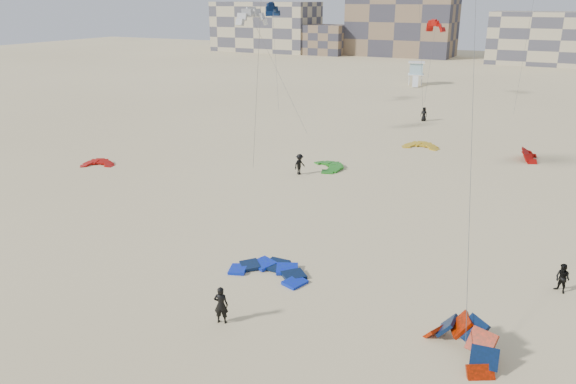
% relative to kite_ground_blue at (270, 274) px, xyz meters
% --- Properties ---
extents(ground, '(320.00, 320.00, 0.00)m').
position_rel_kite_ground_blue_xyz_m(ground, '(-0.45, -3.92, 0.00)').
color(ground, beige).
rests_on(ground, ground).
extents(kite_ground_blue, '(4.29, 4.49, 0.85)m').
position_rel_kite_ground_blue_xyz_m(kite_ground_blue, '(0.00, 0.00, 0.00)').
color(kite_ground_blue, '#040ADD').
rests_on(kite_ground_blue, ground).
extents(kite_ground_orange, '(5.51, 5.51, 3.95)m').
position_rel_kite_ground_blue_xyz_m(kite_ground_orange, '(11.23, -2.81, 0.00)').
color(kite_ground_orange, red).
rests_on(kite_ground_orange, ground).
extents(kite_ground_red, '(3.90, 4.00, 1.48)m').
position_rel_kite_ground_blue_xyz_m(kite_ground_red, '(-25.10, 11.96, 0.00)').
color(kite_ground_red, '#AE0101').
rests_on(kite_ground_red, ground).
extents(kite_ground_green, '(5.20, 5.14, 0.97)m').
position_rel_kite_ground_blue_xyz_m(kite_ground_green, '(-5.40, 21.12, 0.00)').
color(kite_ground_green, '#127A1A').
rests_on(kite_ground_green, ground).
extents(kite_ground_red_far, '(3.33, 3.24, 3.09)m').
position_rel_kite_ground_blue_xyz_m(kite_ground_red_far, '(11.06, 32.45, 0.00)').
color(kite_ground_red_far, '#AE0101').
rests_on(kite_ground_red_far, ground).
extents(kite_ground_yellow, '(3.80, 3.99, 1.35)m').
position_rel_kite_ground_blue_xyz_m(kite_ground_yellow, '(0.37, 32.50, 0.00)').
color(kite_ground_yellow, gold).
rests_on(kite_ground_yellow, ground).
extents(kitesurfer_main, '(0.81, 0.65, 1.92)m').
position_rel_kite_ground_blue_xyz_m(kitesurfer_main, '(0.38, -5.52, 0.96)').
color(kitesurfer_main, black).
rests_on(kitesurfer_main, ground).
extents(kitesurfer_b, '(1.01, 0.95, 1.64)m').
position_rel_kite_ground_blue_xyz_m(kitesurfer_b, '(14.91, 5.22, 0.82)').
color(kitesurfer_b, black).
rests_on(kitesurfer_b, ground).
extents(kitesurfer_c, '(1.02, 1.36, 1.88)m').
position_rel_kite_ground_blue_xyz_m(kitesurfer_c, '(-6.85, 18.02, 0.94)').
color(kitesurfer_c, black).
rests_on(kitesurfer_c, ground).
extents(kitesurfer_e, '(0.93, 0.66, 1.79)m').
position_rel_kite_ground_blue_xyz_m(kitesurfer_e, '(-2.78, 46.12, 0.89)').
color(kitesurfer_e, black).
rests_on(kitesurfer_e, ground).
extents(kite_fly_grey, '(8.14, 4.68, 13.23)m').
position_rel_kite_ground_blue_xyz_m(kite_fly_grey, '(-17.02, 27.49, 12.94)').
color(kite_fly_grey, silver).
rests_on(kite_fly_grey, ground).
extents(kite_fly_navy, '(6.01, 8.01, 13.51)m').
position_rel_kite_ground_blue_xyz_m(kite_fly_navy, '(-24.47, 45.64, 13.34)').
color(kite_fly_navy, '#061741').
rests_on(kite_fly_navy, ground).
extents(kite_fly_red, '(4.88, 11.29, 11.29)m').
position_rel_kite_ground_blue_xyz_m(kite_fly_red, '(-6.18, 63.48, 10.84)').
color(kite_fly_red, '#AE0101').
rests_on(kite_fly_red, ground).
extents(lifeguard_tower_far, '(3.52, 5.94, 4.09)m').
position_rel_kite_ground_blue_xyz_m(lifeguard_tower_far, '(-12.19, 77.36, 2.03)').
color(lifeguard_tower_far, white).
rests_on(lifeguard_tower_far, ground).
extents(condo_west_a, '(30.00, 15.00, 14.00)m').
position_rel_kite_ground_blue_xyz_m(condo_west_a, '(-70.45, 126.08, 7.00)').
color(condo_west_a, tan).
rests_on(condo_west_a, ground).
extents(condo_west_b, '(28.00, 14.00, 18.00)m').
position_rel_kite_ground_blue_xyz_m(condo_west_b, '(-30.45, 130.08, 9.00)').
color(condo_west_b, '#7B634A').
rests_on(condo_west_b, ground).
extents(condo_mid, '(32.00, 16.00, 12.00)m').
position_rel_kite_ground_blue_xyz_m(condo_mid, '(9.55, 126.08, 6.00)').
color(condo_mid, tan).
rests_on(condo_mid, ground).
extents(condo_fill_left, '(12.00, 10.00, 8.00)m').
position_rel_kite_ground_blue_xyz_m(condo_fill_left, '(-50.45, 124.08, 4.00)').
color(condo_fill_left, '#7B634A').
rests_on(condo_fill_left, ground).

